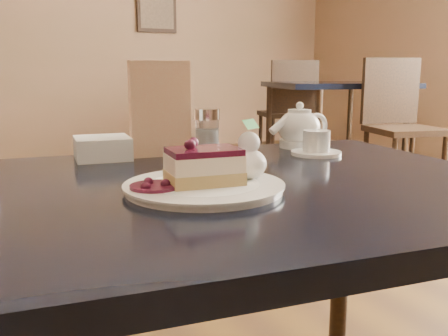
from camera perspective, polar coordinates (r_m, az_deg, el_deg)
name	(u,v)px	position (r m, az deg, el deg)	size (l,w,h in m)	color
main_table	(196,227)	(0.87, -3.24, -6.77)	(1.24, 0.91, 0.72)	black
dessert_plate	(204,187)	(0.80, -2.29, -2.22)	(0.25, 0.25, 0.01)	white
cheesecake_slice	(204,166)	(0.80, -2.31, 0.19)	(0.12, 0.10, 0.06)	tan
whipped_cream	(249,164)	(0.83, 2.85, 0.50)	(0.06, 0.06, 0.05)	white
berry_sauce	(155,187)	(0.78, -7.95, -2.12)	(0.08, 0.08, 0.01)	#480B26
tea_set	(302,132)	(1.24, 8.92, 4.07)	(0.16, 0.22, 0.10)	white
menu_card	(160,109)	(1.13, -7.30, 6.70)	(0.13, 0.03, 0.21)	#FDF0B9
sugar_shaker	(207,132)	(1.13, -1.95, 4.19)	(0.06, 0.06, 0.11)	white
napkin_stack	(102,148)	(1.12, -13.72, 2.25)	(0.12, 0.12, 0.05)	white
bg_table_far_right	(334,168)	(4.43, 12.46, -0.03)	(1.27, 1.97, 1.31)	black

